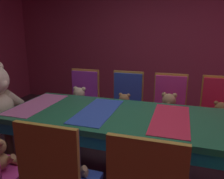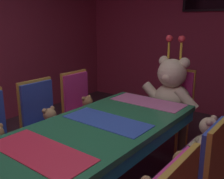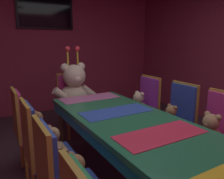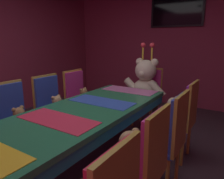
{
  "view_description": "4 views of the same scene",
  "coord_description": "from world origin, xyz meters",
  "views": [
    {
      "loc": [
        -1.89,
        -0.4,
        1.48
      ],
      "look_at": [
        0.1,
        0.23,
        0.94
      ],
      "focal_mm": 35.38,
      "sensor_mm": 36.0,
      "label": 1
    },
    {
      "loc": [
        1.32,
        -1.28,
        1.57
      ],
      "look_at": [
        0.15,
        0.23,
        1.07
      ],
      "focal_mm": 41.83,
      "sensor_mm": 36.0,
      "label": 2
    },
    {
      "loc": [
        -1.18,
        -1.6,
        1.48
      ],
      "look_at": [
        -0.0,
        0.44,
        0.97
      ],
      "focal_mm": 35.56,
      "sensor_mm": 36.0,
      "label": 3
    },
    {
      "loc": [
        1.39,
        -1.6,
        1.45
      ],
      "look_at": [
        -0.03,
        0.62,
        0.83
      ],
      "focal_mm": 33.88,
      "sensor_mm": 36.0,
      "label": 4
    }
  ],
  "objects": [
    {
      "name": "wall_tv",
      "position": [
        0.0,
        3.11,
        2.05
      ],
      "size": [
        1.12,
        0.06,
        0.65
      ],
      "color": "black"
    },
    {
      "name": "chair_right_2",
      "position": [
        0.86,
        0.27,
        0.6
      ],
      "size": [
        0.42,
        0.41,
        0.98
      ],
      "rotation": [
        0.0,
        0.0,
        3.14
      ],
      "color": "#2D47B2",
      "rests_on": "ground_plane"
    },
    {
      "name": "teddy_left_1",
      "position": [
        -0.7,
        -0.27,
        0.57
      ],
      "size": [
        0.22,
        0.28,
        0.26
      ],
      "color": "#9E7247",
      "rests_on": "chair_left_1"
    },
    {
      "name": "chair_right_3",
      "position": [
        0.84,
        0.88,
        0.6
      ],
      "size": [
        0.42,
        0.41,
        0.98
      ],
      "rotation": [
        0.0,
        0.0,
        3.14
      ],
      "color": "purple",
      "rests_on": "ground_plane"
    },
    {
      "name": "teddy_right_1",
      "position": [
        0.7,
        -0.29,
        0.6
      ],
      "size": [
        0.27,
        0.35,
        0.33
      ],
      "rotation": [
        0.0,
        0.0,
        3.14
      ],
      "color": "tan",
      "rests_on": "chair_right_1"
    },
    {
      "name": "banquet_table",
      "position": [
        0.0,
        0.0,
        0.65
      ],
      "size": [
        0.9,
        2.44,
        0.75
      ],
      "color": "#26724C",
      "rests_on": "ground_plane"
    },
    {
      "name": "teddy_right_3",
      "position": [
        0.69,
        0.88,
        0.6
      ],
      "size": [
        0.26,
        0.34,
        0.32
      ],
      "rotation": [
        0.0,
        0.0,
        3.14
      ],
      "color": "beige",
      "rests_on": "chair_right_3"
    },
    {
      "name": "teddy_left_2",
      "position": [
        -0.7,
        0.3,
        0.57
      ],
      "size": [
        0.22,
        0.29,
        0.27
      ],
      "color": "tan",
      "rests_on": "chair_left_2"
    },
    {
      "name": "teddy_right_2",
      "position": [
        0.72,
        0.27,
        0.58
      ],
      "size": [
        0.22,
        0.29,
        0.27
      ],
      "rotation": [
        0.0,
        0.0,
        3.14
      ],
      "color": "#9E7247",
      "rests_on": "chair_right_2"
    },
    {
      "name": "chair_left_3",
      "position": [
        -0.86,
        0.88,
        0.6
      ],
      "size": [
        0.42,
        0.41,
        0.98
      ],
      "color": "#CC338C",
      "rests_on": "ground_plane"
    },
    {
      "name": "teddy_left_3",
      "position": [
        -0.72,
        0.88,
        0.57
      ],
      "size": [
        0.21,
        0.27,
        0.26
      ],
      "color": "#9E7247",
      "rests_on": "chair_left_3"
    },
    {
      "name": "king_teddy_bear",
      "position": [
        0.0,
        1.59,
        0.76
      ],
      "size": [
        0.74,
        0.57,
        0.95
      ],
      "rotation": [
        0.0,
        0.0,
        -1.57
      ],
      "color": "beige",
      "rests_on": "throne_chair"
    },
    {
      "name": "wall_back",
      "position": [
        0.0,
        3.2,
        1.4
      ],
      "size": [
        5.2,
        0.12,
        2.8
      ],
      "primitive_type": "cube",
      "color": "#99334C",
      "rests_on": "ground_plane"
    },
    {
      "name": "chair_left_1",
      "position": [
        -0.84,
        -0.27,
        0.6
      ],
      "size": [
        0.42,
        0.41,
        0.98
      ],
      "color": "#2D47B2",
      "rests_on": "ground_plane"
    },
    {
      "name": "chair_left_2",
      "position": [
        -0.85,
        0.3,
        0.6
      ],
      "size": [
        0.42,
        0.41,
        0.98
      ],
      "color": "#2D47B2",
      "rests_on": "ground_plane"
    },
    {
      "name": "throne_chair",
      "position": [
        0.0,
        1.76,
        0.6
      ],
      "size": [
        0.41,
        0.42,
        0.98
      ],
      "rotation": [
        0.0,
        0.0,
        -1.57
      ],
      "color": "#CC338C",
      "rests_on": "ground_plane"
    },
    {
      "name": "chair_right_1",
      "position": [
        0.85,
        -0.29,
        0.6
      ],
      "size": [
        0.42,
        0.41,
        0.98
      ],
      "rotation": [
        0.0,
        0.0,
        3.14
      ],
      "color": "#CC338C",
      "rests_on": "ground_plane"
    }
  ]
}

